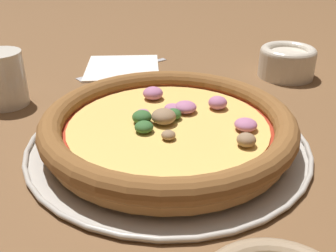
{
  "coord_description": "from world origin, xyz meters",
  "views": [
    {
      "loc": [
        -0.4,
        -0.19,
        0.26
      ],
      "look_at": [
        0.0,
        0.0,
        0.03
      ],
      "focal_mm": 42.0,
      "sensor_mm": 36.0,
      "label": 1
    }
  ],
  "objects": [
    {
      "name": "pizza_tray",
      "position": [
        0.0,
        0.0,
        0.0
      ],
      "size": [
        0.36,
        0.36,
        0.01
      ],
      "color": "#B7B2A8",
      "rests_on": "ground_plane"
    },
    {
      "name": "bowl_far",
      "position": [
        0.32,
        -0.09,
        0.03
      ],
      "size": [
        0.1,
        0.1,
        0.06
      ],
      "color": "beige",
      "rests_on": "ground_plane"
    },
    {
      "name": "pizza",
      "position": [
        0.0,
        -0.0,
        0.03
      ],
      "size": [
        0.32,
        0.32,
        0.04
      ],
      "color": "#BC7F42",
      "rests_on": "pizza_tray"
    },
    {
      "name": "ground_plane",
      "position": [
        0.0,
        0.0,
        0.0
      ],
      "size": [
        3.0,
        3.0,
        0.0
      ],
      "primitive_type": "plane",
      "color": "brown"
    },
    {
      "name": "drinking_cup",
      "position": [
        0.01,
        0.28,
        0.04
      ],
      "size": [
        0.07,
        0.07,
        0.08
      ],
      "color": "silver",
      "rests_on": "ground_plane"
    },
    {
      "name": "fork",
      "position": [
        0.22,
        0.21,
        0.0
      ],
      "size": [
        0.19,
        0.1,
        0.0
      ],
      "rotation": [
        0.0,
        0.0,
        8.97
      ],
      "color": "#B7B7BC",
      "rests_on": "ground_plane"
    },
    {
      "name": "napkin",
      "position": [
        0.23,
        0.21,
        0.0
      ],
      "size": [
        0.2,
        0.19,
        0.01
      ],
      "rotation": [
        0.0,
        0.0,
        0.49
      ],
      "color": "white",
      "rests_on": "ground_plane"
    }
  ]
}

